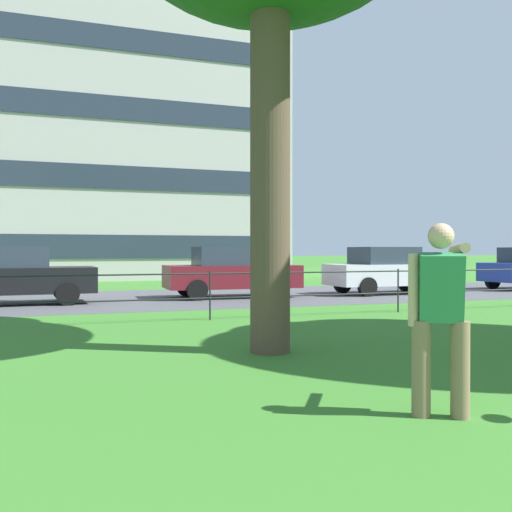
% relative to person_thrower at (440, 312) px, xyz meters
% --- Properties ---
extents(street_strip, '(80.00, 7.61, 0.01)m').
position_rel_person_thrower_xyz_m(street_strip, '(2.21, 13.13, -0.89)').
color(street_strip, '#4C4C51').
rests_on(street_strip, ground).
extents(park_fence, '(31.39, 0.04, 1.00)m').
position_rel_person_thrower_xyz_m(park_fence, '(2.21, 7.34, -0.22)').
color(park_fence, '#232328').
rests_on(park_fence, ground).
extents(person_thrower, '(0.76, 0.68, 1.65)m').
position_rel_person_thrower_xyz_m(person_thrower, '(0.00, 0.00, 0.00)').
color(person_thrower, '#846B4C').
rests_on(person_thrower, ground).
extents(car_black_far_right, '(4.06, 1.93, 1.54)m').
position_rel_person_thrower_xyz_m(car_black_far_right, '(-3.97, 12.39, -0.11)').
color(car_black_far_right, black).
rests_on(car_black_far_right, ground).
extents(car_maroon_far_left, '(4.06, 1.93, 1.54)m').
position_rel_person_thrower_xyz_m(car_maroon_far_left, '(2.07, 12.67, -0.11)').
color(car_maroon_far_left, maroon).
rests_on(car_maroon_far_left, ground).
extents(car_white_center, '(4.01, 1.83, 1.54)m').
position_rel_person_thrower_xyz_m(car_white_center, '(7.35, 12.37, -0.11)').
color(car_white_center, silver).
rests_on(car_white_center, ground).
extents(apartment_building_background, '(25.54, 13.92, 19.65)m').
position_rel_person_thrower_xyz_m(apartment_building_background, '(-3.94, 30.17, 8.94)').
color(apartment_building_background, '#B7B2AD').
rests_on(apartment_building_background, ground).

